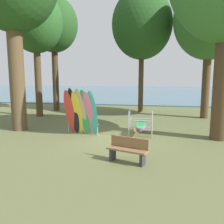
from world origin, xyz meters
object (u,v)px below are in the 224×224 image
(tree_far_right_back, at_px, (142,25))
(tree_deep_back, at_px, (54,25))
(tree_far_left_back, at_px, (36,23))
(board_storage_rack, at_px, (141,126))
(leaning_board_pile, at_px, (81,113))
(park_bench, at_px, (128,149))
(tree_mid_behind, at_px, (210,19))

(tree_far_right_back, relative_size, tree_deep_back, 1.03)
(tree_far_left_back, xyz_separation_m, tree_deep_back, (0.09, 2.82, 0.34))
(board_storage_rack, bearing_deg, leaning_board_pile, -172.79)
(park_bench, bearing_deg, leaning_board_pile, 128.86)
(tree_far_left_back, height_order, tree_deep_back, tree_deep_back)
(board_storage_rack, height_order, park_bench, board_storage_rack)
(tree_deep_back, bearing_deg, park_bench, -56.65)
(tree_far_left_back, xyz_separation_m, park_bench, (7.24, -8.05, -5.97))
(tree_mid_behind, xyz_separation_m, board_storage_rack, (-4.00, -5.61, -6.01))
(leaning_board_pile, relative_size, park_bench, 1.60)
(tree_mid_behind, relative_size, park_bench, 6.32)
(board_storage_rack, bearing_deg, tree_mid_behind, 54.52)
(tree_far_left_back, height_order, board_storage_rack, tree_far_left_back)
(tree_far_right_back, bearing_deg, park_bench, -88.67)
(tree_far_left_back, relative_size, leaning_board_pile, 3.69)
(tree_deep_back, bearing_deg, tree_far_right_back, 3.05)
(tree_far_left_back, distance_m, board_storage_rack, 10.45)
(leaning_board_pile, relative_size, board_storage_rack, 1.10)
(park_bench, bearing_deg, tree_far_right_back, 91.33)
(tree_mid_behind, distance_m, leaning_board_pile, 10.59)
(tree_far_right_back, xyz_separation_m, leaning_board_pile, (-2.44, -7.89, -5.53))
(tree_far_left_back, bearing_deg, leaning_board_pile, -45.95)
(tree_far_left_back, height_order, tree_far_right_back, tree_far_right_back)
(tree_deep_back, relative_size, park_bench, 6.19)
(tree_deep_back, bearing_deg, tree_far_left_back, -91.82)
(tree_mid_behind, xyz_separation_m, park_bench, (-4.20, -9.32, -6.05))
(tree_mid_behind, height_order, tree_far_right_back, tree_far_right_back)
(tree_mid_behind, relative_size, leaning_board_pile, 3.95)
(tree_far_right_back, bearing_deg, leaning_board_pile, -107.17)
(tree_mid_behind, height_order, leaning_board_pile, tree_mid_behind)
(tree_mid_behind, bearing_deg, leaning_board_pile, -139.11)
(park_bench, bearing_deg, tree_far_left_back, 131.99)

